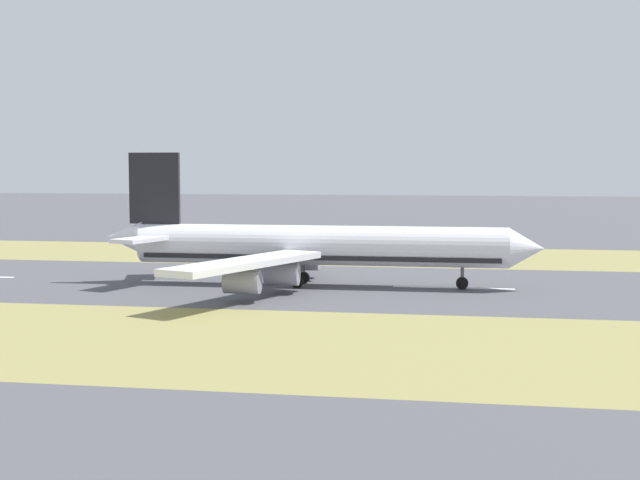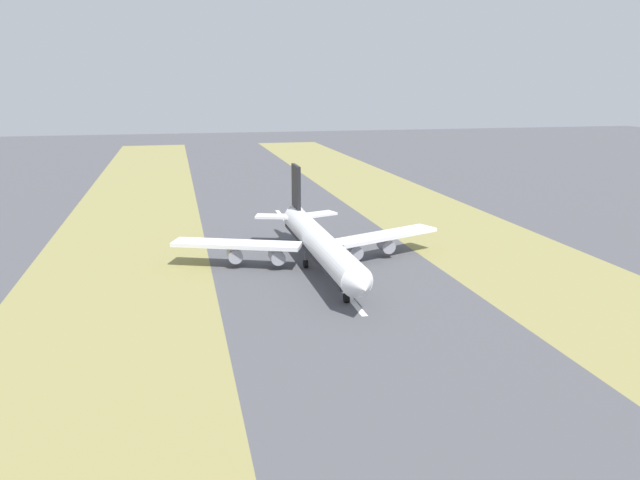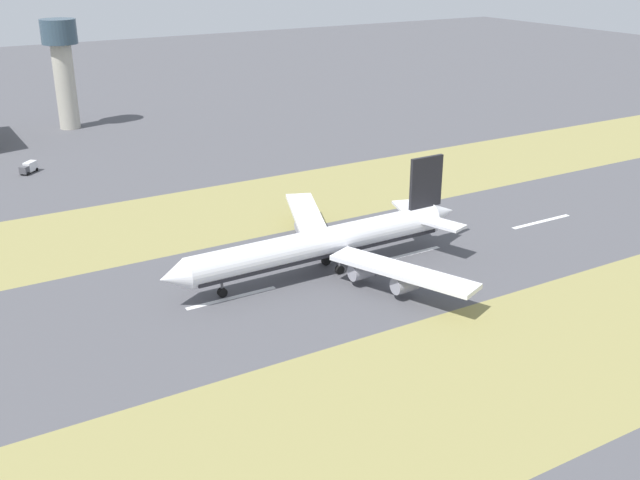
% 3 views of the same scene
% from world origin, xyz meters
% --- Properties ---
extents(ground_plane, '(800.00, 800.00, 0.00)m').
position_xyz_m(ground_plane, '(0.00, 0.00, 0.00)').
color(ground_plane, '#4C4C51').
extents(grass_median_west, '(40.00, 600.00, 0.01)m').
position_xyz_m(grass_median_west, '(-45.00, 0.00, 0.00)').
color(grass_median_west, olive).
rests_on(grass_median_west, ground).
extents(grass_median_east, '(40.00, 600.00, 0.01)m').
position_xyz_m(grass_median_east, '(45.00, 0.00, 0.00)').
color(grass_median_east, olive).
rests_on(grass_median_east, ground).
extents(centreline_dash_mid, '(1.20, 18.00, 0.01)m').
position_xyz_m(centreline_dash_mid, '(0.00, -15.22, 0.01)').
color(centreline_dash_mid, silver).
rests_on(centreline_dash_mid, ground).
extents(centreline_dash_far, '(1.20, 18.00, 0.01)m').
position_xyz_m(centreline_dash_far, '(0.00, 24.78, 0.01)').
color(centreline_dash_far, silver).
rests_on(centreline_dash_far, ground).
extents(airplane_main_jet, '(64.13, 67.05, 20.20)m').
position_xyz_m(airplane_main_jet, '(1.55, 2.87, 6.02)').
color(airplane_main_jet, white).
rests_on(airplane_main_jet, ground).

